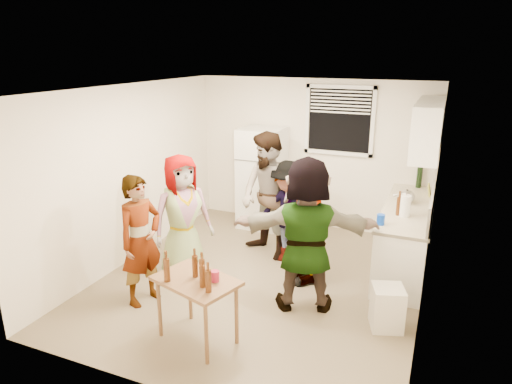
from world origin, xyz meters
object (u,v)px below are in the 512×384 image
at_px(beer_bottle_table, 167,281).
at_px(guest_grey, 185,273).
at_px(kettle, 406,203).
at_px(trash_bin, 387,307).
at_px(wine_bottle, 418,187).
at_px(guest_stripe, 146,300).
at_px(guest_black, 305,279).
at_px(refrigerator, 262,178).
at_px(guest_back_left, 268,255).
at_px(guest_back_right, 288,260).
at_px(blue_cup, 380,224).
at_px(guest_orange, 304,305).
at_px(beer_bottle_counter, 398,215).
at_px(red_cup, 215,281).
at_px(serving_table, 199,339).

distance_m(beer_bottle_table, guest_grey, 1.68).
xyz_separation_m(kettle, trash_bin, (0.03, -1.74, -0.65)).
xyz_separation_m(kettle, beer_bottle_table, (-2.02, -2.88, -0.19)).
bearing_deg(wine_bottle, guest_stripe, -132.15).
height_order(kettle, guest_black, kettle).
height_order(refrigerator, wine_bottle, refrigerator).
relative_size(guest_grey, guest_black, 1.02).
height_order(guest_back_left, guest_back_right, guest_back_left).
distance_m(beer_bottle_table, guest_stripe, 1.18).
height_order(blue_cup, guest_grey, blue_cup).
height_order(guest_stripe, guest_back_left, guest_back_left).
bearing_deg(blue_cup, guest_orange, -136.14).
bearing_deg(beer_bottle_table, guest_back_right, 77.73).
bearing_deg(guest_black, beer_bottle_counter, 78.52).
bearing_deg(guest_grey, refrigerator, 27.71).
relative_size(trash_bin, guest_orange, 0.26).
bearing_deg(beer_bottle_table, red_cup, 22.25).
bearing_deg(guest_back_left, beer_bottle_table, -65.38).
bearing_deg(guest_black, guest_stripe, -88.81).
xyz_separation_m(refrigerator, trash_bin, (2.43, -2.34, -0.60)).
relative_size(refrigerator, serving_table, 2.02).
bearing_deg(guest_back_left, guest_stripe, -88.40).
relative_size(blue_cup, trash_bin, 0.27).
xyz_separation_m(guest_stripe, guest_back_left, (0.91, 1.79, 0.00)).
xyz_separation_m(refrigerator, blue_cup, (2.19, -1.57, 0.05)).
height_order(trash_bin, serving_table, trash_bin).
height_order(blue_cup, guest_orange, blue_cup).
xyz_separation_m(beer_bottle_table, guest_back_right, (0.50, 2.30, -0.71)).
relative_size(trash_bin, guest_back_right, 0.33).
bearing_deg(wine_bottle, kettle, -96.60).
xyz_separation_m(serving_table, beer_bottle_table, (-0.25, -0.15, 0.71)).
bearing_deg(refrigerator, beer_bottle_table, -83.75).
distance_m(guest_back_right, guest_orange, 1.23).
height_order(beer_bottle_table, guest_orange, beer_bottle_table).
bearing_deg(kettle, refrigerator, 168.68).
bearing_deg(kettle, blue_cup, -99.56).
height_order(refrigerator, guest_back_left, refrigerator).
height_order(red_cup, guest_black, red_cup).
relative_size(red_cup, guest_orange, 0.06).
bearing_deg(serving_table, trash_bin, 28.95).
bearing_deg(red_cup, trash_bin, 30.94).
height_order(guest_grey, guest_black, guest_grey).
bearing_deg(guest_orange, beer_bottle_table, 29.30).
xyz_separation_m(wine_bottle, trash_bin, (-0.07, -2.61, -0.65)).
bearing_deg(guest_orange, kettle, -138.55).
bearing_deg(blue_cup, trash_bin, -73.19).
bearing_deg(wine_bottle, guest_back_left, -144.86).
xyz_separation_m(trash_bin, guest_black, (-1.14, 0.71, -0.25)).
distance_m(serving_table, guest_grey, 1.53).
xyz_separation_m(blue_cup, guest_grey, (-2.47, -0.54, -0.90)).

